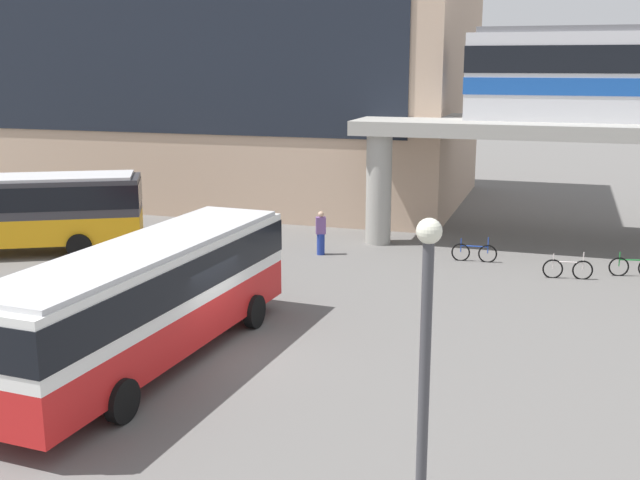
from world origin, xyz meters
TOP-DOWN VIEW (x-y plane):
  - ground_plane at (0.00, 10.00)m, footprint 120.00×120.00m
  - station_building at (-11.61, 23.99)m, footprint 29.64×14.89m
  - bus_main at (-1.36, -1.13)m, footprint 3.22×11.17m
  - bus_secondary at (-13.15, 7.51)m, footprint 10.95×7.40m
  - bicycle_blue at (5.41, 12.17)m, footprint 1.79×0.19m
  - bicycle_silver at (8.95, 10.70)m, footprint 1.78×0.31m
  - bicycle_green at (11.27, 11.77)m, footprint 1.77×0.38m
  - pedestrian_walking_across at (-0.74, 11.39)m, footprint 0.47×0.40m
  - lamp_post at (6.88, -7.64)m, footprint 0.36×0.36m

SIDE VIEW (x-z plane):
  - ground_plane at x=0.00m, z-range 0.00..0.00m
  - bicycle_blue at x=5.41m, z-range -0.16..0.88m
  - bicycle_silver at x=8.95m, z-range -0.16..0.88m
  - bicycle_green at x=11.27m, z-range -0.16..0.88m
  - pedestrian_walking_across at x=-0.74m, z-range -0.05..1.76m
  - bus_main at x=-1.36m, z-range 0.38..3.60m
  - bus_secondary at x=-13.15m, z-range 0.38..3.60m
  - lamp_post at x=6.88m, z-range 0.55..6.21m
  - station_building at x=-11.61m, z-range 0.00..15.81m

